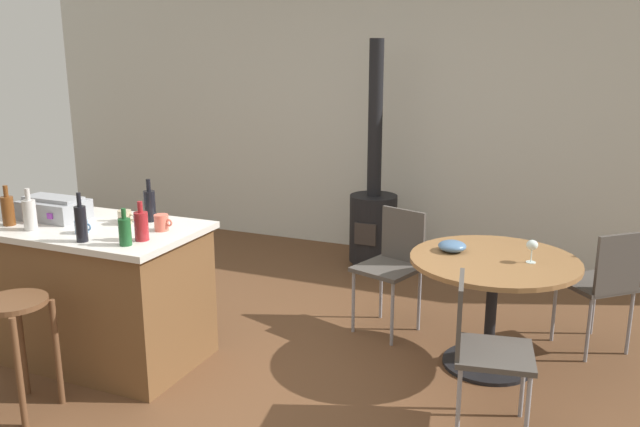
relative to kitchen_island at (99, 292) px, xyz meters
The scene contains 21 objects.
ground_plane 1.09m from the kitchen_island, ahead, with size 8.80×8.80×0.00m, color brown.
back_wall 3.35m from the kitchen_island, 72.12° to the left, with size 8.00×0.10×2.70m, color beige.
kitchen_island is the anchor object (origin of this frame).
wooden_stool 0.71m from the kitchen_island, 86.05° to the right, with size 0.36×0.36×0.67m.
dining_table 2.54m from the kitchen_island, 20.18° to the left, with size 1.05×1.05×0.73m.
folding_chair_near 2.45m from the kitchen_island, ahead, with size 0.46×0.46×0.85m.
folding_chair_far 3.32m from the kitchen_island, 24.27° to the left, with size 0.57×0.57×0.86m.
folding_chair_left 2.03m from the kitchen_island, 36.09° to the left, with size 0.50×0.50×0.88m.
wood_stove 2.69m from the kitchen_island, 66.74° to the left, with size 0.44×0.45×2.09m.
toolbox 0.63m from the kitchen_island, behind, with size 0.41×0.28×0.15m.
bottle_0 0.76m from the kitchen_island, 28.57° to the right, with size 0.07×0.07×0.22m.
bottle_1 0.75m from the kitchen_island, 15.63° to the right, with size 0.08×0.08×0.23m.
bottle_2 0.66m from the kitchen_island, 141.88° to the right, with size 0.08×0.08×0.26m.
bottle_3 0.77m from the kitchen_island, 158.48° to the right, with size 0.08×0.08×0.26m.
bottle_4 0.66m from the kitchen_island, 41.52° to the left, with size 0.08×0.08×0.28m.
bottle_5 0.66m from the kitchen_island, 57.46° to the right, with size 0.07×0.07×0.29m.
cup_0 0.54m from the kitchen_island, 34.18° to the left, with size 0.12×0.09×0.09m.
cup_1 0.52m from the kitchen_island, 69.32° to the right, with size 0.12×0.08×0.08m.
cup_2 0.70m from the kitchen_island, ahead, with size 0.12×0.09×0.10m.
wine_glass 2.77m from the kitchen_island, 18.72° to the left, with size 0.07×0.07×0.14m.
serving_bowl 2.32m from the kitchen_island, 23.54° to the left, with size 0.18×0.18×0.07m, color #4C7099.
Camera 1 is at (1.91, -3.15, 2.01)m, focal length 36.58 mm.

